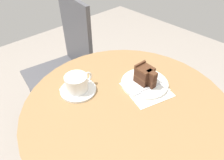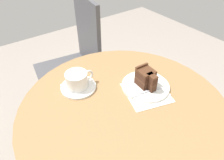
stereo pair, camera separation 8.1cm
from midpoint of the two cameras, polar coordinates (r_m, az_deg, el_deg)
The scene contains 9 objects.
cafe_table at distance 0.85m, azimuth 1.35°, elevation -12.32°, with size 0.79×0.79×0.71m.
saucer at distance 0.83m, azimuth -12.36°, elevation -2.87°, with size 0.15×0.15×0.01m.
coffee_cup at distance 0.81m, azimuth -12.85°, elevation -0.81°, with size 0.12×0.09×0.07m.
teaspoon at distance 0.82m, azimuth -15.79°, elevation -3.45°, with size 0.02×0.10×0.00m.
cake_plate at distance 0.85m, azimuth 6.60°, elevation -1.03°, with size 0.20×0.20×0.01m.
cake_slice at distance 0.82m, azimuth 6.72°, elevation 1.24°, with size 0.06×0.10×0.08m.
fork at distance 0.80m, azimuth 6.15°, elevation -2.94°, with size 0.14×0.05×0.00m.
napkin at distance 0.83m, azimuth 6.92°, elevation -2.52°, with size 0.21×0.21×0.00m.
cafe_chair at distance 1.36m, azimuth -14.34°, elevation 5.60°, with size 0.43×0.43×0.92m.
Camera 1 is at (-0.41, -0.34, 1.27)m, focal length 32.00 mm.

